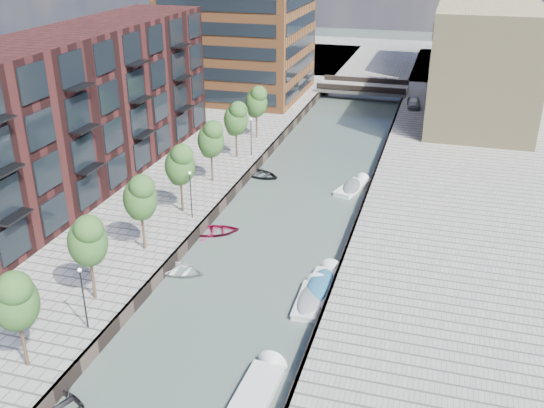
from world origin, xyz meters
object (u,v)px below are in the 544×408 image
at_px(sloop_4, 259,176).
at_px(motorboat_4, 354,187).
at_px(tree_0, 14,299).
at_px(motorboat_1, 311,298).
at_px(tree_2, 140,196).
at_px(tree_5, 236,118).
at_px(motorboat_3, 322,285).
at_px(tree_6, 256,101).
at_px(sloop_2, 216,233).
at_px(sloop_3, 178,273).
at_px(car, 414,102).
at_px(tree_1, 87,239).
at_px(motorboat_2, 259,388).
at_px(bridge, 363,88).
at_px(tree_3, 180,164).
at_px(tree_4, 211,138).

xyz_separation_m(sloop_4, motorboat_4, (9.77, -0.55, 0.20)).
height_order(tree_0, sloop_4, tree_0).
bearing_deg(motorboat_4, motorboat_1, -88.90).
relative_size(tree_2, sloop_4, 1.34).
distance_m(tree_5, motorboat_3, 25.65).
distance_m(tree_6, sloop_2, 23.20).
bearing_deg(sloop_4, tree_0, -168.90).
height_order(sloop_3, car, car).
relative_size(tree_6, car, 1.42).
relative_size(tree_0, tree_5, 1.00).
xyz_separation_m(tree_2, motorboat_1, (13.33, -1.85, -5.11)).
distance_m(tree_1, motorboat_4, 28.88).
distance_m(motorboat_2, motorboat_4, 29.57).
distance_m(sloop_4, motorboat_4, 9.79).
height_order(bridge, tree_1, tree_1).
bearing_deg(motorboat_1, car, 86.27).
distance_m(bridge, motorboat_3, 54.34).
xyz_separation_m(tree_1, tree_5, (0.00, 28.00, 0.00)).
relative_size(tree_1, motorboat_1, 1.21).
distance_m(tree_3, sloop_3, 10.15).
height_order(tree_3, sloop_4, tree_3).
height_order(sloop_3, motorboat_2, motorboat_2).
xyz_separation_m(tree_6, motorboat_4, (12.94, -9.69, -5.11)).
height_order(tree_3, tree_6, same).
bearing_deg(motorboat_3, motorboat_1, -101.84).
relative_size(tree_0, motorboat_3, 1.06).
bearing_deg(tree_4, motorboat_3, -45.80).
height_order(tree_2, tree_3, same).
distance_m(sloop_3, motorboat_3, 10.65).
bearing_deg(tree_2, motorboat_2, -41.85).
relative_size(motorboat_2, car, 1.32).
bearing_deg(tree_0, tree_2, 90.00).
relative_size(bridge, car, 3.10).
xyz_separation_m(tree_3, tree_4, (0.00, 7.00, 0.00)).
bearing_deg(car, tree_3, -118.59).
height_order(motorboat_2, motorboat_3, motorboat_3).
xyz_separation_m(sloop_2, car, (13.01, 40.82, 1.71)).
distance_m(tree_0, car, 62.81).
distance_m(tree_1, car, 56.10).
height_order(tree_6, motorboat_1, tree_6).
bearing_deg(tree_6, tree_5, -90.00).
relative_size(sloop_2, motorboat_1, 0.82).
bearing_deg(tree_0, car, 74.76).
bearing_deg(sloop_3, motorboat_2, -133.77).
bearing_deg(motorboat_2, tree_0, -167.70).
xyz_separation_m(tree_1, tree_4, (0.00, 21.00, 0.00)).
distance_m(tree_1, tree_4, 21.00).
bearing_deg(sloop_3, tree_0, 169.80).
distance_m(motorboat_1, motorboat_3, 1.81).
relative_size(tree_3, sloop_4, 1.34).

